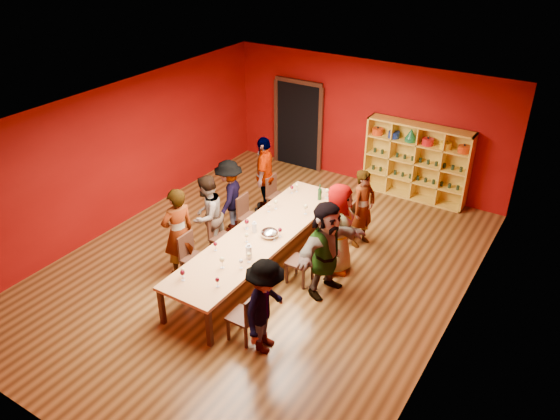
{
  "coord_description": "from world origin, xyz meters",
  "views": [
    {
      "loc": [
        4.83,
        -7.03,
        6.02
      ],
      "look_at": [
        0.2,
        0.34,
        1.15
      ],
      "focal_mm": 35.0,
      "sensor_mm": 36.0,
      "label": 1
    }
  ],
  "objects_px": {
    "chair_person_left_1": "(191,254)",
    "chair_person_right_2": "(304,260)",
    "chair_person_left_4": "(275,193)",
    "chair_person_right_0": "(247,315)",
    "chair_person_right_3": "(323,242)",
    "person_right_0": "(265,307)",
    "wine_bottle": "(320,194)",
    "person_left_1": "(178,232)",
    "person_right_4": "(363,208)",
    "person_right_2": "(326,249)",
    "chair_person_left_2": "(220,234)",
    "chair_person_right_4": "(348,218)",
    "chair_person_left_3": "(247,214)",
    "person_left_4": "(265,175)",
    "tasting_table": "(261,236)",
    "person_left_2": "(207,215)",
    "person_left_3": "(229,196)",
    "person_right_3": "(338,229)",
    "shelving_unit": "(417,158)",
    "spittoon_bowl": "(269,233)"
  },
  "relations": [
    {
      "from": "person_right_3",
      "to": "wine_bottle",
      "type": "xyz_separation_m",
      "value": [
        -0.95,
        1.03,
        -0.0
      ]
    },
    {
      "from": "person_right_3",
      "to": "chair_person_right_2",
      "type": "bearing_deg",
      "value": 144.65
    },
    {
      "from": "chair_person_right_0",
      "to": "person_right_0",
      "type": "bearing_deg",
      "value": 0.0
    },
    {
      "from": "person_right_4",
      "to": "person_left_2",
      "type": "bearing_deg",
      "value": 143.12
    },
    {
      "from": "person_right_3",
      "to": "spittoon_bowl",
      "type": "bearing_deg",
      "value": 112.78
    },
    {
      "from": "person_left_2",
      "to": "person_left_4",
      "type": "bearing_deg",
      "value": 173.5
    },
    {
      "from": "chair_person_right_2",
      "to": "chair_person_right_3",
      "type": "xyz_separation_m",
      "value": [
        0.0,
        0.71,
        0.0
      ]
    },
    {
      "from": "person_left_1",
      "to": "chair_person_left_3",
      "type": "height_order",
      "value": "person_left_1"
    },
    {
      "from": "chair_person_left_2",
      "to": "chair_person_right_4",
      "type": "xyz_separation_m",
      "value": [
        1.82,
        1.87,
        0.0
      ]
    },
    {
      "from": "chair_person_left_1",
      "to": "chair_person_right_3",
      "type": "distance_m",
      "value": 2.45
    },
    {
      "from": "person_left_1",
      "to": "chair_person_right_0",
      "type": "height_order",
      "value": "person_left_1"
    },
    {
      "from": "chair_person_left_1",
      "to": "person_right_2",
      "type": "bearing_deg",
      "value": 22.5
    },
    {
      "from": "person_right_0",
      "to": "wine_bottle",
      "type": "bearing_deg",
      "value": 6.93
    },
    {
      "from": "chair_person_left_3",
      "to": "person_right_4",
      "type": "xyz_separation_m",
      "value": [
        2.13,
        0.95,
        0.31
      ]
    },
    {
      "from": "person_left_1",
      "to": "person_left_3",
      "type": "distance_m",
      "value": 1.77
    },
    {
      "from": "person_left_1",
      "to": "wine_bottle",
      "type": "relative_size",
      "value": 5.27
    },
    {
      "from": "person_right_2",
      "to": "chair_person_right_3",
      "type": "xyz_separation_m",
      "value": [
        -0.43,
        0.71,
        -0.39
      ]
    },
    {
      "from": "person_left_3",
      "to": "wine_bottle",
      "type": "bearing_deg",
      "value": 99.88
    },
    {
      "from": "chair_person_right_3",
      "to": "person_right_3",
      "type": "relative_size",
      "value": 0.5
    },
    {
      "from": "chair_person_left_3",
      "to": "chair_person_right_4",
      "type": "xyz_separation_m",
      "value": [
        1.82,
        0.95,
        0.0
      ]
    },
    {
      "from": "person_left_2",
      "to": "chair_person_right_4",
      "type": "xyz_separation_m",
      "value": [
        2.1,
        1.87,
        -0.33
      ]
    },
    {
      "from": "person_left_4",
      "to": "person_right_0",
      "type": "distance_m",
      "value": 4.41
    },
    {
      "from": "chair_person_left_4",
      "to": "person_right_0",
      "type": "distance_m",
      "value": 4.27
    },
    {
      "from": "chair_person_left_2",
      "to": "person_right_4",
      "type": "distance_m",
      "value": 2.85
    },
    {
      "from": "chair_person_left_3",
      "to": "wine_bottle",
      "type": "distance_m",
      "value": 1.54
    },
    {
      "from": "chair_person_left_2",
      "to": "chair_person_left_4",
      "type": "height_order",
      "value": "same"
    },
    {
      "from": "person_right_3",
      "to": "person_right_4",
      "type": "bearing_deg",
      "value": -12.88
    },
    {
      "from": "person_left_3",
      "to": "wine_bottle",
      "type": "distance_m",
      "value": 1.86
    },
    {
      "from": "shelving_unit",
      "to": "chair_person_left_4",
      "type": "distance_m",
      "value": 3.36
    },
    {
      "from": "chair_person_left_1",
      "to": "tasting_table",
      "type": "bearing_deg",
      "value": 45.39
    },
    {
      "from": "person_left_1",
      "to": "person_right_0",
      "type": "xyz_separation_m",
      "value": [
        2.43,
        -0.83,
        -0.07
      ]
    },
    {
      "from": "person_left_4",
      "to": "person_left_1",
      "type": "bearing_deg",
      "value": -20.51
    },
    {
      "from": "chair_person_left_1",
      "to": "chair_person_right_2",
      "type": "bearing_deg",
      "value": 27.09
    },
    {
      "from": "chair_person_right_4",
      "to": "person_right_2",
      "type": "bearing_deg",
      "value": -76.45
    },
    {
      "from": "chair_person_left_1",
      "to": "spittoon_bowl",
      "type": "distance_m",
      "value": 1.47
    },
    {
      "from": "chair_person_right_4",
      "to": "person_right_3",
      "type": "bearing_deg",
      "value": -74.01
    },
    {
      "from": "person_left_2",
      "to": "person_right_0",
      "type": "xyz_separation_m",
      "value": [
        2.44,
        -1.66,
        -0.02
      ]
    },
    {
      "from": "chair_person_left_4",
      "to": "wine_bottle",
      "type": "height_order",
      "value": "wine_bottle"
    },
    {
      "from": "chair_person_right_0",
      "to": "person_right_4",
      "type": "relative_size",
      "value": 0.55
    },
    {
      "from": "chair_person_left_3",
      "to": "chair_person_right_3",
      "type": "relative_size",
      "value": 1.0
    },
    {
      "from": "person_left_2",
      "to": "person_left_4",
      "type": "xyz_separation_m",
      "value": [
        -0.01,
        2.0,
        0.06
      ]
    },
    {
      "from": "chair_person_left_4",
      "to": "chair_person_right_0",
      "type": "relative_size",
      "value": 1.0
    },
    {
      "from": "person_left_3",
      "to": "person_right_2",
      "type": "height_order",
      "value": "person_right_2"
    },
    {
      "from": "chair_person_right_0",
      "to": "chair_person_right_3",
      "type": "bearing_deg",
      "value": 90.0
    },
    {
      "from": "person_right_4",
      "to": "person_right_0",
      "type": "bearing_deg",
      "value": -164.16
    },
    {
      "from": "person_left_1",
      "to": "tasting_table",
      "type": "bearing_deg",
      "value": 146.4
    },
    {
      "from": "tasting_table",
      "to": "chair_person_left_3",
      "type": "relative_size",
      "value": 5.06
    },
    {
      "from": "chair_person_left_3",
      "to": "person_left_3",
      "type": "bearing_deg",
      "value": 180.0
    },
    {
      "from": "chair_person_right_0",
      "to": "person_right_2",
      "type": "height_order",
      "value": "person_right_2"
    },
    {
      "from": "chair_person_right_2",
      "to": "wine_bottle",
      "type": "distance_m",
      "value": 1.9
    }
  ]
}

